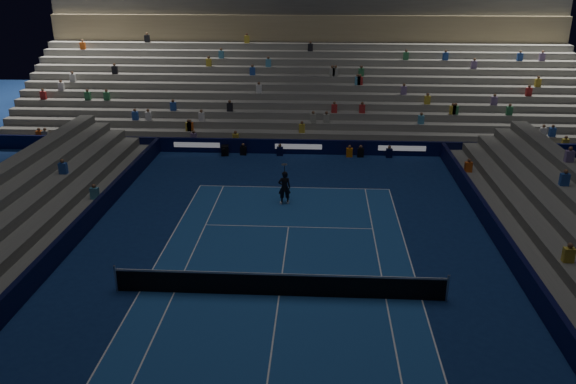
# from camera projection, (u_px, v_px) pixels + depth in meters

# --- Properties ---
(ground) EXTENTS (90.00, 90.00, 0.00)m
(ground) POSITION_uv_depth(u_px,v_px,m) (279.00, 296.00, 22.36)
(ground) COLOR navy
(ground) RESTS_ON ground
(court_surface) EXTENTS (10.97, 23.77, 0.01)m
(court_surface) POSITION_uv_depth(u_px,v_px,m) (279.00, 296.00, 22.35)
(court_surface) COLOR #19478D
(court_surface) RESTS_ON ground
(sponsor_barrier_far) EXTENTS (44.00, 0.25, 1.00)m
(sponsor_barrier_far) POSITION_uv_depth(u_px,v_px,m) (299.00, 147.00, 39.40)
(sponsor_barrier_far) COLOR #080B33
(sponsor_barrier_far) RESTS_ON ground
(sponsor_barrier_east) EXTENTS (0.25, 37.00, 1.00)m
(sponsor_barrier_east) POSITION_uv_depth(u_px,v_px,m) (536.00, 292.00, 21.66)
(sponsor_barrier_east) COLOR black
(sponsor_barrier_east) RESTS_ON ground
(sponsor_barrier_west) EXTENTS (0.25, 37.00, 1.00)m
(sponsor_barrier_west) POSITION_uv_depth(u_px,v_px,m) (34.00, 277.00, 22.70)
(sponsor_barrier_west) COLOR black
(sponsor_barrier_west) RESTS_ON ground
(grandstand_main) EXTENTS (44.00, 15.20, 11.20)m
(grandstand_main) POSITION_uv_depth(u_px,v_px,m) (303.00, 80.00, 47.12)
(grandstand_main) COLOR slate
(grandstand_main) RESTS_ON ground
(tennis_net) EXTENTS (12.90, 0.10, 1.10)m
(tennis_net) POSITION_uv_depth(u_px,v_px,m) (279.00, 284.00, 22.17)
(tennis_net) COLOR #B2B2B7
(tennis_net) RESTS_ON ground
(tennis_player) EXTENTS (0.72, 0.53, 1.83)m
(tennis_player) POSITION_uv_depth(u_px,v_px,m) (284.00, 187.00, 30.85)
(tennis_player) COLOR black
(tennis_player) RESTS_ON ground
(broadcast_camera) EXTENTS (0.57, 0.99, 0.66)m
(broadcast_camera) POSITION_uv_depth(u_px,v_px,m) (225.00, 150.00, 39.16)
(broadcast_camera) COLOR black
(broadcast_camera) RESTS_ON ground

